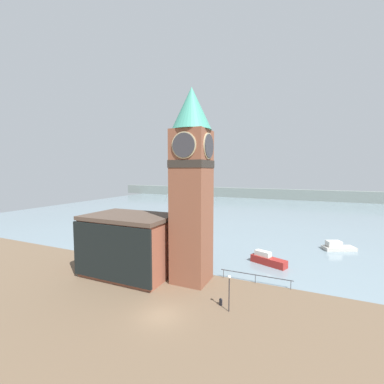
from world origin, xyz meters
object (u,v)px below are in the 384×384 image
Objects in this scene: lamp_post at (229,286)px; boat_far at (337,247)px; clock_tower at (192,181)px; pier_building at (129,244)px; mooring_bollard_near at (221,301)px; boat_near at (268,260)px.

boat_far is at bearing 66.25° from lamp_post.
pier_building is (-8.54, -1.39, -8.63)m from clock_tower.
boat_far is 8.02× the size of mooring_bollard_near.
lamp_post reaches higher than boat_far.
clock_tower reaches higher than lamp_post.
mooring_bollard_near is at bearing -78.62° from boat_near.
pier_building reaches higher than mooring_bollard_near.
mooring_bollard_near is at bearing 142.90° from lamp_post.
lamp_post is at bearing -37.10° from mooring_bollard_near.
pier_building is at bearing -170.78° from clock_tower.
mooring_bollard_near is 2.62m from lamp_post.
boat_far is at bearing 72.81° from boat_near.
pier_building is 2.14× the size of boat_near.
clock_tower is 17.36m from boat_near.
boat_far is (18.18, 21.94, -12.08)m from clock_tower.
boat_near is 14.24m from mooring_bollard_near.
pier_building reaches higher than lamp_post.
clock_tower is 6.47× the size of lamp_post.
boat_near is at bearing 83.50° from lamp_post.
clock_tower is at bearing 141.30° from lamp_post.
pier_building is 3.19× the size of lamp_post.
clock_tower is at bearing -106.65° from boat_near.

